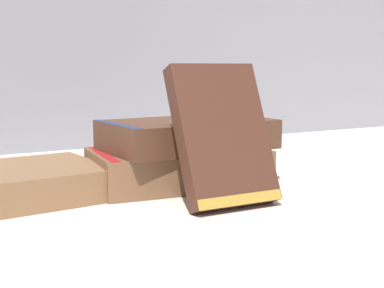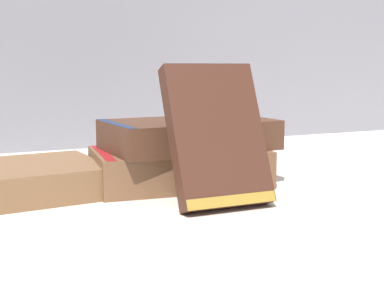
{
  "view_description": "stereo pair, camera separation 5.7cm",
  "coord_description": "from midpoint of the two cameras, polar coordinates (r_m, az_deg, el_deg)",
  "views": [
    {
      "loc": [
        -0.32,
        -0.58,
        0.16
      ],
      "look_at": [
        0.01,
        0.03,
        0.06
      ],
      "focal_mm": 50.0,
      "sensor_mm": 36.0,
      "label": 1
    },
    {
      "loc": [
        -0.27,
        -0.61,
        0.16
      ],
      "look_at": [
        0.01,
        0.03,
        0.06
      ],
      "focal_mm": 50.0,
      "sensor_mm": 36.0,
      "label": 2
    }
  ],
  "objects": [
    {
      "name": "pocket_watch",
      "position": [
        0.74,
        -0.34,
        2.93
      ],
      "size": [
        0.05,
        0.05,
        0.01
      ],
      "color": "silver",
      "rests_on": "book_flat_top"
    },
    {
      "name": "book_flat_bottom",
      "position": [
        0.73,
        -3.83,
        -2.48
      ],
      "size": [
        0.24,
        0.16,
        0.05
      ],
      "rotation": [
        0.0,
        0.0,
        -0.09
      ],
      "color": "brown",
      "rests_on": "ground_plane"
    },
    {
      "name": "book_flat_top",
      "position": [
        0.72,
        -3.05,
        0.98
      ],
      "size": [
        0.23,
        0.14,
        0.04
      ],
      "rotation": [
        0.0,
        0.0,
        0.06
      ],
      "color": "#4C2D1E",
      "rests_on": "book_flat_bottom"
    },
    {
      "name": "ground_plane",
      "position": [
        0.68,
        -1.8,
        -5.28
      ],
      "size": [
        3.0,
        3.0,
        0.0
      ],
      "primitive_type": "plane",
      "color": "silver"
    },
    {
      "name": "book_leaning_front",
      "position": [
        0.62,
        1.05,
        0.52
      ],
      "size": [
        0.11,
        0.09,
        0.16
      ],
      "rotation": [
        -0.4,
        0.0,
        0.0
      ],
      "color": "#422319",
      "rests_on": "ground_plane"
    },
    {
      "name": "reading_glasses",
      "position": [
        0.86,
        -9.78,
        -2.5
      ],
      "size": [
        0.11,
        0.06,
        0.0
      ],
      "rotation": [
        0.0,
        0.0,
        -0.13
      ],
      "color": "black",
      "rests_on": "ground_plane"
    }
  ]
}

